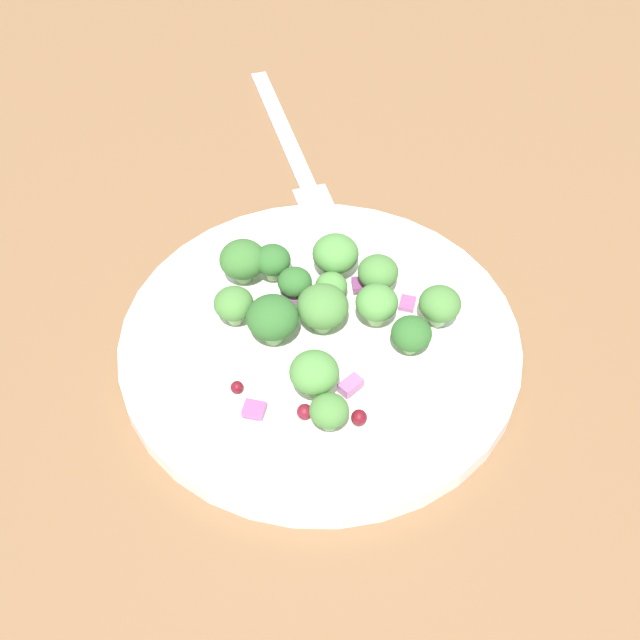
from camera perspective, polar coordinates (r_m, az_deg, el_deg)
The scene contains 29 objects.
ground_plane at distance 50.57cm, azimuth 2.18°, elevation -4.50°, with size 180.00×180.00×2.00cm, color brown.
plate at distance 50.33cm, azimuth -0.00°, elevation -1.38°, with size 23.51×23.51×1.70cm.
dressing_pool at distance 49.99cm, azimuth 0.00°, elevation -1.06°, with size 13.64×13.64×0.20cm, color white.
broccoli_floret_0 at distance 48.42cm, azimuth 6.10°, elevation -0.95°, with size 2.32×2.32×2.35cm.
broccoli_floret_1 at distance 51.87cm, azimuth -3.19°, elevation 3.97°, with size 2.24×2.24×2.26cm.
broccoli_floret_2 at distance 51.18cm, azimuth 3.88°, elevation 3.15°, with size 2.45×2.45×2.48cm.
broccoli_floret_3 at distance 44.82cm, azimuth 0.62°, elevation -6.11°, with size 2.10×2.10×2.12cm.
broccoli_floret_4 at distance 49.24cm, azimuth 3.80°, elevation 1.11°, with size 2.48×2.48×2.51cm.
broccoli_floret_5 at distance 50.84cm, azimuth -1.69°, elevation 2.52°, with size 2.05×2.05×2.08cm.
broccoli_floret_6 at distance 49.90cm, azimuth 7.98°, elevation 1.03°, with size 2.47×2.47×2.50cm.
broccoli_floret_7 at distance 50.97cm, azimuth 0.76°, elevation 2.25°, with size 1.93×1.93×1.95cm.
broccoli_floret_8 at distance 49.59cm, azimuth -5.77°, elevation 1.06°, with size 2.32×2.32×2.35cm.
broccoli_floret_9 at distance 52.05cm, azimuth 1.04°, elevation 4.39°, with size 2.83×2.83×2.87cm.
broccoli_floret_10 at distance 45.45cm, azimuth -0.39°, elevation -3.56°, with size 2.67×2.67×2.70cm.
broccoli_floret_11 at distance 52.06cm, azimuth -5.16°, elevation 3.98°, with size 2.85×2.85×2.89cm.
broccoli_floret_12 at distance 48.99cm, azimuth 0.18°, elevation 0.85°, with size 3.00×3.00×3.04cm.
broccoli_floret_13 at distance 48.39cm, azimuth -3.19°, elevation 0.11°, with size 2.99×2.99×3.03cm.
cranberry_0 at distance 52.96cm, azimuth 4.36°, elevation 3.39°, with size 0.98×0.98×0.98cm, color #4C0A14.
cranberry_1 at distance 45.61cm, azimuth 2.62°, elevation -6.50°, with size 0.87×0.87×0.87cm, color maroon.
cranberry_2 at distance 52.99cm, azimuth 0.74°, elevation 3.28°, with size 0.93×0.93×0.93cm, color maroon.
cranberry_3 at distance 46.07cm, azimuth -1.03°, elevation -6.13°, with size 0.87×0.87×0.87cm, color maroon.
cranberry_4 at distance 47.32cm, azimuth -5.55°, elevation -4.48°, with size 0.72×0.72×0.72cm, color maroon.
onion_bit_0 at distance 51.64cm, azimuth 5.84°, elevation 1.09°, with size 0.91×1.16×0.32cm, color #934C84.
onion_bit_1 at distance 51.57cm, azimuth 0.84°, elevation 1.21°, with size 0.92×1.17×0.48cm, color #934C84.
onion_bit_2 at distance 52.07cm, azimuth 3.16°, elevation 2.35°, with size 1.05×1.25×0.39cm, color #843D75.
onion_bit_3 at distance 47.12cm, azimuth 2.31°, elevation -4.39°, with size 1.33×0.80×0.59cm, color #A35B93.
onion_bit_4 at distance 46.38cm, azimuth -4.41°, elevation -5.96°, with size 0.99×1.17×0.47cm, color #934C84.
onion_bit_5 at distance 51.54cm, azimuth -2.02°, elevation 1.65°, with size 0.98×1.27×0.34cm, color #934C84.
fork at distance 64.58cm, azimuth -1.88°, elevation 11.31°, with size 8.99×17.80×0.50cm.
Camera 1 is at (1.68, -30.23, 39.50)cm, focal length 48.06 mm.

